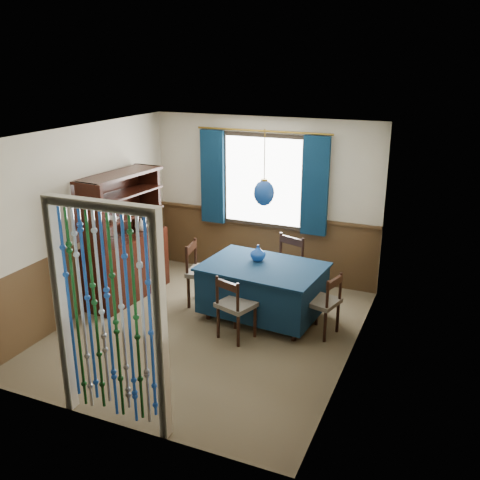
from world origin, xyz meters
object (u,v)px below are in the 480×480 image
at_px(pendant_lamp, 264,193).
at_px(vase_sideboard, 141,224).
at_px(chair_near, 235,306).
at_px(vase_table, 258,253).
at_px(chair_left, 202,272).
at_px(chair_far, 284,267).
at_px(sideboard, 125,256).
at_px(bowl_shelf, 112,219).
at_px(chair_right, 324,302).
at_px(dining_table, 263,288).

distance_m(pendant_lamp, vase_sideboard, 2.12).
xyz_separation_m(chair_near, vase_table, (-0.02, 0.81, 0.40)).
height_order(chair_left, vase_sideboard, vase_sideboard).
distance_m(chair_far, sideboard, 2.28).
distance_m(chair_far, vase_sideboard, 2.18).
relative_size(pendant_lamp, vase_table, 4.84).
bearing_deg(bowl_shelf, pendant_lamp, 13.04).
distance_m(sideboard, pendant_lamp, 2.33).
bearing_deg(chair_right, bowl_shelf, 111.72).
xyz_separation_m(chair_near, pendant_lamp, (0.11, 0.66, 1.27)).
relative_size(chair_right, vase_table, 4.15).
xyz_separation_m(chair_near, bowl_shelf, (-1.88, 0.20, 0.83)).
bearing_deg(chair_far, chair_near, 99.84).
xyz_separation_m(chair_left, pendant_lamp, (0.93, -0.07, 1.24)).
xyz_separation_m(chair_right, vase_sideboard, (-2.85, 0.34, 0.58)).
xyz_separation_m(chair_left, vase_sideboard, (-1.06, 0.14, 0.53)).
bearing_deg(vase_table, chair_left, -174.06).
distance_m(sideboard, bowl_shelf, 0.72).
bearing_deg(pendant_lamp, vase_sideboard, 173.89).
xyz_separation_m(chair_near, chair_far, (0.19, 1.31, 0.05)).
bearing_deg(chair_near, chair_far, 99.83).
bearing_deg(pendant_lamp, bowl_shelf, -166.96).
height_order(chair_far, sideboard, sideboard).
bearing_deg(dining_table, chair_right, -3.68).
bearing_deg(dining_table, pendant_lamp, 94.90).
relative_size(sideboard, bowl_shelf, 9.37).
distance_m(chair_far, bowl_shelf, 2.48).
xyz_separation_m(sideboard, vase_sideboard, (0.06, 0.36, 0.39)).
relative_size(chair_right, sideboard, 0.45).
bearing_deg(sideboard, vase_sideboard, 85.94).
bearing_deg(bowl_shelf, chair_near, -6.07).
bearing_deg(chair_near, dining_table, 98.76).
height_order(dining_table, pendant_lamp, pendant_lamp).
distance_m(dining_table, chair_far, 0.66).
bearing_deg(chair_near, vase_table, 109.64).
xyz_separation_m(pendant_lamp, vase_sideboard, (-1.99, 0.21, -0.70)).
relative_size(sideboard, pendant_lamp, 1.93).
relative_size(chair_left, vase_sideboard, 4.37).
height_order(sideboard, bowl_shelf, sideboard).
xyz_separation_m(chair_far, vase_sideboard, (-2.07, -0.44, 0.52)).
height_order(chair_right, vase_sideboard, vase_sideboard).
distance_m(vase_table, bowl_shelf, 2.01).
bearing_deg(vase_sideboard, sideboard, -99.54).
bearing_deg(pendant_lamp, chair_left, 175.72).
bearing_deg(chair_right, vase_table, 89.15).
xyz_separation_m(chair_right, pendant_lamp, (-0.86, 0.13, 1.28)).
bearing_deg(bowl_shelf, chair_left, 26.56).
distance_m(chair_far, chair_right, 1.10).
bearing_deg(sideboard, vase_table, 14.29).
height_order(chair_near, chair_left, chair_left).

